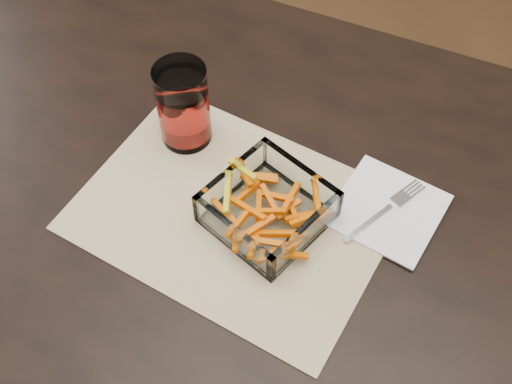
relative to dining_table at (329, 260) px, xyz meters
The scene contains 6 objects.
dining_table is the anchor object (origin of this frame).
placemat 0.18m from the dining_table, 168.12° to the right, with size 0.45×0.33×0.00m, color tan.
glass_bowl 0.15m from the dining_table, 167.71° to the right, with size 0.20×0.20×0.06m.
tumbler 0.33m from the dining_table, 165.51° to the left, with size 0.08×0.08×0.14m.
napkin 0.13m from the dining_table, 46.79° to the left, with size 0.15×0.15×0.00m, color white.
fork 0.13m from the dining_table, 46.35° to the left, with size 0.09×0.15×0.00m.
Camera 1 is at (0.10, -0.50, 1.56)m, focal length 45.00 mm.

